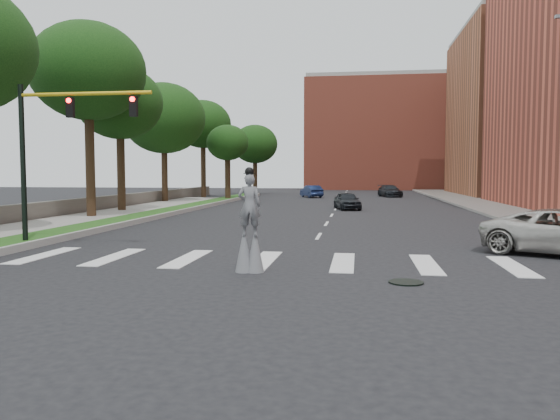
% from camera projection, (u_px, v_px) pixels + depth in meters
% --- Properties ---
extents(ground_plane, '(160.00, 160.00, 0.00)m').
position_uv_depth(ground_plane, '(300.00, 267.00, 16.58)').
color(ground_plane, black).
rests_on(ground_plane, ground).
extents(grass_median, '(2.00, 60.00, 0.25)m').
position_uv_depth(grass_median, '(166.00, 212.00, 37.96)').
color(grass_median, '#1C4714').
rests_on(grass_median, ground).
extents(median_curb, '(0.20, 60.00, 0.28)m').
position_uv_depth(median_curb, '(181.00, 212.00, 37.81)').
color(median_curb, '#979792').
rests_on(median_curb, ground).
extents(sidewalk_left, '(4.00, 60.00, 0.18)m').
position_uv_depth(sidewalk_left, '(45.00, 225.00, 28.52)').
color(sidewalk_left, gray).
rests_on(sidewalk_left, ground).
extents(sidewalk_right, '(5.00, 90.00, 0.18)m').
position_uv_depth(sidewalk_right, '(508.00, 211.00, 39.48)').
color(sidewalk_right, gray).
rests_on(sidewalk_right, ground).
extents(stone_wall, '(0.50, 56.00, 1.10)m').
position_uv_depth(stone_wall, '(105.00, 203.00, 40.69)').
color(stone_wall, '#56514A').
rests_on(stone_wall, ground).
extents(manhole, '(0.90, 0.90, 0.04)m').
position_uv_depth(manhole, '(406.00, 282.00, 14.18)').
color(manhole, black).
rests_on(manhole, ground).
extents(building_far, '(16.00, 22.00, 20.00)m').
position_uv_depth(building_far, '(528.00, 113.00, 66.07)').
color(building_far, '#BE6A46').
rests_on(building_far, ground).
extents(building_backdrop, '(26.00, 14.00, 18.00)m').
position_uv_depth(building_backdrop, '(384.00, 136.00, 92.12)').
color(building_backdrop, '#C5543E').
rests_on(building_backdrop, ground).
extents(traffic_signal, '(5.30, 0.23, 6.20)m').
position_uv_depth(traffic_signal, '(52.00, 139.00, 20.65)').
color(traffic_signal, black).
rests_on(traffic_signal, ground).
extents(stilt_performer, '(0.84, 0.54, 3.03)m').
position_uv_depth(stilt_performer, '(249.00, 230.00, 15.66)').
color(stilt_performer, black).
rests_on(stilt_performer, ground).
extents(car_near, '(2.48, 4.24, 1.36)m').
position_uv_depth(car_near, '(347.00, 201.00, 41.97)').
color(car_near, black).
rests_on(car_near, ground).
extents(car_mid, '(3.03, 4.37, 1.36)m').
position_uv_depth(car_mid, '(311.00, 191.00, 61.84)').
color(car_mid, '#16254F').
rests_on(car_mid, ground).
extents(car_far, '(3.02, 5.07, 1.38)m').
position_uv_depth(car_far, '(390.00, 191.00, 63.24)').
color(car_far, black).
rests_on(car_far, ground).
extents(tree_2, '(6.96, 6.96, 11.95)m').
position_uv_depth(tree_2, '(88.00, 72.00, 33.03)').
color(tree_2, black).
rests_on(tree_2, ground).
extents(tree_3, '(6.05, 6.05, 10.34)m').
position_uv_depth(tree_3, '(120.00, 103.00, 38.46)').
color(tree_3, black).
rests_on(tree_3, ground).
extents(tree_4, '(7.65, 7.65, 11.09)m').
position_uv_depth(tree_4, '(164.00, 118.00, 50.36)').
color(tree_4, black).
rests_on(tree_4, ground).
extents(tree_5, '(6.27, 6.27, 10.88)m').
position_uv_depth(tree_5, '(203.00, 125.00, 60.86)').
color(tree_5, black).
rests_on(tree_5, ground).
extents(tree_6, '(4.22, 4.22, 7.62)m').
position_uv_depth(tree_6, '(227.00, 143.00, 54.75)').
color(tree_6, black).
rests_on(tree_6, ground).
extents(tree_7, '(5.82, 5.82, 8.94)m').
position_uv_depth(tree_7, '(255.00, 144.00, 70.00)').
color(tree_7, black).
rests_on(tree_7, ground).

